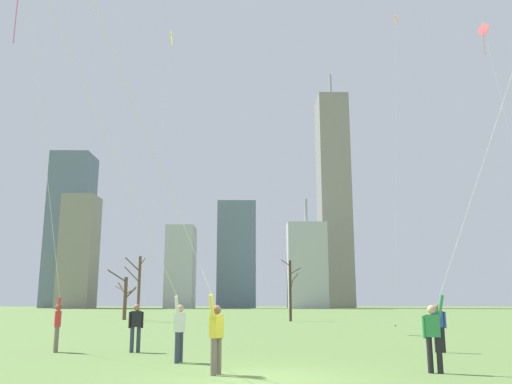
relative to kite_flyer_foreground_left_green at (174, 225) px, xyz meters
name	(u,v)px	position (x,y,z in m)	size (l,w,h in m)	color
ground_plane	(260,378)	(1.94, 0.93, -3.37)	(400.00, 400.00, 0.00)	#5B7A3D
kite_flyer_foreground_left_green	(174,225)	(0.00, 0.00, 0.00)	(6.15, 9.12, 16.16)	#726656
kite_flyer_midfield_center_teal	(479,189)	(7.43, 1.08, 1.09)	(6.25, 3.18, 17.65)	black
kite_flyer_midfield_right_pink	(150,258)	(-0.91, 2.31, -0.54)	(3.21, 7.69, 9.46)	#33384C
kite_flyer_midfield_left_blue	(52,260)	(-4.85, 5.99, -0.31)	(0.85, 7.20, 11.98)	#726656
bystander_strolling_midfield	(439,325)	(8.25, 6.99, -2.46)	(0.47, 0.33, 1.62)	black
bystander_watching_nearby	(136,325)	(-2.21, 7.18, -2.46)	(0.48, 0.31, 1.62)	#33384C
distant_kite_drifting_left_orange	(396,71)	(12.17, 23.34, 14.50)	(0.25, 4.84, 21.82)	orange
distant_kite_high_overhead_yellow	(169,65)	(-4.05, 23.59, 14.96)	(2.70, 7.72, 20.61)	yellow
distant_kite_drifting_right_red	(490,56)	(16.14, 17.44, 12.80)	(1.59, 2.71, 18.48)	red
bare_tree_leftmost	(125,295)	(-10.45, 41.43, -1.04)	(2.89, 2.00, 4.83)	brown
bare_tree_rightmost	(138,285)	(-8.17, 36.57, -0.21)	(1.65, 2.24, 5.76)	brown
bare_tree_left_of_center	(290,289)	(5.53, 37.17, -0.52)	(1.85, 1.20, 5.55)	#423326
skyline_squat_block	(334,199)	(27.59, 145.12, 28.80)	(8.96, 11.79, 72.62)	gray
skyline_tall_tower	(79,251)	(-44.30, 133.08, 11.86)	(8.65, 9.37, 30.44)	gray
skyline_short_annex	(237,254)	(-1.67, 141.21, 11.89)	(11.06, 5.83, 30.52)	slate
skyline_slender_spire	(307,265)	(17.33, 129.70, 7.93)	(10.34, 7.26, 29.19)	#B2B2B7
skyline_mid_tower_right	(181,267)	(-16.80, 135.01, 7.71)	(7.49, 11.20, 22.15)	#B2B2B7
skyline_wide_slab	(70,230)	(-52.08, 147.67, 19.77)	(11.57, 11.93, 46.26)	slate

